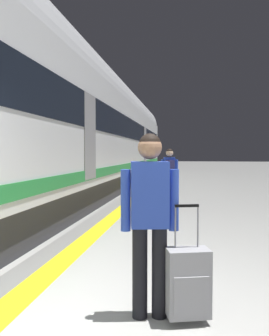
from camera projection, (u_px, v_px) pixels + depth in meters
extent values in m
cube|color=yellow|center=(140.00, 194.00, 12.68)|extent=(0.36, 80.00, 0.01)
cube|color=slate|center=(133.00, 193.00, 12.72)|extent=(0.51, 80.00, 0.01)
cube|color=#38383D|center=(84.00, 185.00, 12.47)|extent=(2.67, 26.99, 0.70)
cube|color=silver|center=(84.00, 136.00, 12.39)|extent=(2.90, 28.12, 2.90)
cylinder|color=silver|center=(84.00, 97.00, 12.33)|extent=(2.84, 27.56, 2.84)
cube|color=black|center=(84.00, 126.00, 12.37)|extent=(2.93, 26.43, 0.80)
cube|color=#268C3F|center=(84.00, 167.00, 12.44)|extent=(2.94, 27.56, 0.24)
cone|color=silver|center=(141.00, 148.00, 27.56)|extent=(2.75, 2.60, 2.75)
cube|color=gray|center=(90.00, 137.00, 8.01)|extent=(0.02, 0.90, 2.00)
cube|color=gray|center=(145.00, 146.00, 18.42)|extent=(0.02, 0.90, 2.00)
cylinder|color=black|center=(159.00, 272.00, 3.13)|extent=(0.14, 0.14, 0.84)
cylinder|color=black|center=(140.00, 272.00, 3.12)|extent=(0.14, 0.14, 0.84)
cube|color=blue|center=(150.00, 194.00, 3.10)|extent=(0.37, 0.26, 0.60)
cylinder|color=blue|center=(174.00, 200.00, 3.10)|extent=(0.09, 0.09, 0.56)
cylinder|color=blue|center=(126.00, 200.00, 3.08)|extent=(0.09, 0.09, 0.56)
sphere|color=#A37556|center=(150.00, 147.00, 3.08)|extent=(0.22, 0.22, 0.22)
sphere|color=black|center=(150.00, 145.00, 3.08)|extent=(0.20, 0.20, 0.20)
cube|color=#9E9EA3|center=(188.00, 282.00, 3.04)|extent=(0.43, 0.32, 0.60)
cube|color=#9E9EA3|center=(192.00, 296.00, 2.92)|extent=(0.30, 0.10, 0.33)
cylinder|color=black|center=(201.00, 314.00, 3.13)|extent=(0.04, 0.06, 0.06)
cylinder|color=black|center=(171.00, 316.00, 3.10)|extent=(0.04, 0.06, 0.06)
cylinder|color=gray|center=(198.00, 226.00, 3.08)|extent=(0.02, 0.02, 0.38)
cylinder|color=gray|center=(175.00, 227.00, 3.06)|extent=(0.02, 0.02, 0.38)
cube|color=black|center=(187.00, 206.00, 3.06)|extent=(0.22, 0.08, 0.02)
cylinder|color=black|center=(166.00, 191.00, 9.99)|extent=(0.14, 0.14, 0.82)
cylinder|color=black|center=(172.00, 191.00, 9.99)|extent=(0.14, 0.14, 0.82)
cube|color=blue|center=(169.00, 167.00, 9.96)|extent=(0.36, 0.25, 0.58)
cylinder|color=blue|center=(162.00, 169.00, 9.97)|extent=(0.09, 0.09, 0.54)
cylinder|color=blue|center=(177.00, 169.00, 9.98)|extent=(0.09, 0.09, 0.54)
sphere|color=beige|center=(170.00, 153.00, 9.94)|extent=(0.21, 0.21, 0.21)
sphere|color=black|center=(170.00, 152.00, 9.94)|extent=(0.20, 0.20, 0.20)
cube|color=navy|center=(170.00, 167.00, 9.82)|extent=(0.27, 0.18, 0.39)
cube|color=#A51E1E|center=(158.00, 194.00, 9.84)|extent=(0.40, 0.25, 0.54)
cube|color=#A51E1E|center=(159.00, 196.00, 9.96)|extent=(0.31, 0.04, 0.30)
cylinder|color=black|center=(153.00, 204.00, 9.83)|extent=(0.02, 0.06, 0.06)
cylinder|color=black|center=(162.00, 205.00, 9.76)|extent=(0.02, 0.06, 0.06)
cylinder|color=gray|center=(154.00, 178.00, 9.79)|extent=(0.02, 0.02, 0.38)
cylinder|color=gray|center=(161.00, 178.00, 9.75)|extent=(0.02, 0.02, 0.38)
cube|color=black|center=(158.00, 172.00, 9.76)|extent=(0.22, 0.04, 0.02)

